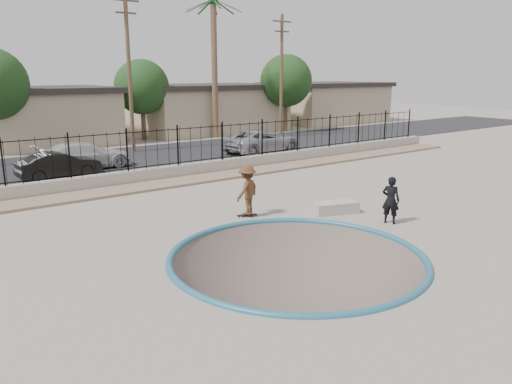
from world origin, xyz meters
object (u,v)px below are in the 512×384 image
(car_d, at_px, (263,141))
(videographer, at_px, (391,200))
(skater, at_px, (247,193))
(car_c, at_px, (84,155))
(skateboard, at_px, (247,215))
(car_b, at_px, (59,165))
(concrete_ledge, at_px, (335,207))

(car_d, bearing_deg, videographer, 152.59)
(skater, bearing_deg, car_c, -104.29)
(car_c, bearing_deg, videographer, -164.42)
(skateboard, relative_size, car_d, 0.14)
(skater, distance_m, videographer, 4.80)
(videographer, relative_size, car_d, 0.31)
(skateboard, relative_size, car_b, 0.19)
(videographer, distance_m, car_c, 16.25)
(skater, relative_size, car_d, 0.33)
(car_c, xyz_separation_m, car_d, (10.64, -1.19, 0.02))
(skateboard, bearing_deg, skater, -94.31)
(car_b, bearing_deg, concrete_ledge, -156.12)
(skater, xyz_separation_m, videographer, (3.30, -3.49, -0.06))
(car_d, bearing_deg, concrete_ledge, 147.49)
(skater, xyz_separation_m, concrete_ledge, (2.76, -1.51, -0.65))
(videographer, distance_m, car_b, 15.39)
(skater, relative_size, concrete_ledge, 1.06)
(concrete_ledge, xyz_separation_m, car_d, (6.25, 12.33, 0.55))
(concrete_ledge, bearing_deg, car_d, 63.11)
(car_c, height_order, car_d, car_d)
(skateboard, height_order, videographer, videographer)
(concrete_ledge, relative_size, car_c, 0.34)
(car_d, bearing_deg, skateboard, 134.56)
(skater, relative_size, car_b, 0.45)
(skateboard, xyz_separation_m, car_d, (9.01, 10.81, 0.70))
(skater, xyz_separation_m, car_b, (-3.33, 10.40, -0.20))
(car_d, bearing_deg, car_b, 86.30)
(skateboard, height_order, car_b, car_b)
(car_b, distance_m, car_c, 2.34)
(car_c, bearing_deg, car_d, -98.43)
(skateboard, relative_size, videographer, 0.46)
(skater, height_order, skateboard, skater)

